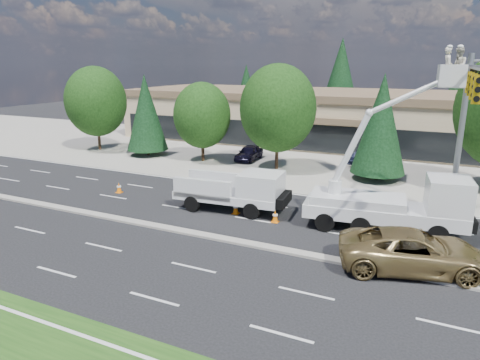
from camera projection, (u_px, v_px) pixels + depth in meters
The scene contains 22 objects.
ground at pixel (227, 241), 21.12m from camera, with size 140.00×140.00×0.00m, color black.
concrete_apron at pixel (327, 160), 38.58m from camera, with size 140.00×22.00×0.01m, color #9B968D.
road_median at pixel (227, 239), 21.11m from camera, with size 120.00×0.55×0.12m, color #9B968D.
strip_mall at pixel (351, 117), 46.53m from camera, with size 50.40×15.40×5.50m.
tree_front_a at pixel (96, 102), 41.97m from camera, with size 5.94×5.94×8.24m.
tree_front_b at pixel (146, 113), 39.71m from camera, with size 3.81×3.81×7.51m.
tree_front_c at pixel (202, 115), 37.24m from camera, with size 5.01×5.01×6.95m.
tree_front_d at pixel (278, 108), 34.13m from camera, with size 6.13×6.13×8.50m.
tree_front_e at pixel (381, 124), 31.05m from camera, with size 3.96×3.96×7.82m.
tree_back_a at pixel (246, 91), 63.99m from camera, with size 4.21×4.21×8.30m.
tree_back_b at pixel (341, 80), 57.75m from camera, with size 5.97×5.97×11.77m.
tree_back_c at pixel (453, 99), 52.56m from camera, with size 3.98×3.98×7.85m.
signal_mast at pixel (466, 113), 21.55m from camera, with size 2.76×10.16×9.00m.
utility_pickup at pixel (236, 194), 25.19m from camera, with size 6.50×2.92×2.43m.
bucket_truck at pixel (401, 195), 21.72m from camera, with size 8.24×3.43×9.29m.
traffic_cone_a at pixel (119, 188), 28.89m from camera, with size 0.40×0.40×0.70m.
traffic_cone_b at pixel (236, 208), 24.81m from camera, with size 0.40×0.40×0.70m.
traffic_cone_c at pixel (275, 216), 23.49m from camera, with size 0.40×0.40×0.70m.
traffic_cone_d at pixel (399, 234), 21.03m from camera, with size 0.40×0.40×0.70m.
minivan at pixel (414, 251), 17.93m from camera, with size 2.85×6.17×1.72m, color olive.
parked_car_west at pixel (249, 153), 38.47m from camera, with size 1.58×3.93×1.34m, color black.
parked_car_east at pixel (371, 155), 36.97m from camera, with size 1.75×5.02×1.66m, color black.
Camera 1 is at (8.91, -17.44, 8.48)m, focal length 32.00 mm.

